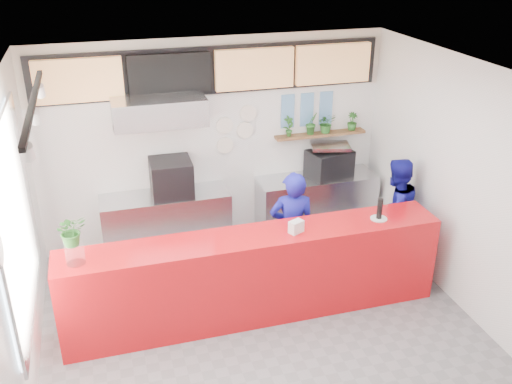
{
  "coord_description": "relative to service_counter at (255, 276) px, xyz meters",
  "views": [
    {
      "loc": [
        -1.59,
        -5.09,
        4.3
      ],
      "look_at": [
        0.1,
        0.7,
        1.5
      ],
      "focal_mm": 40.0,
      "sensor_mm": 36.0,
      "label": 1
    }
  ],
  "objects": [
    {
      "name": "herb_d",
      "position": [
        2.11,
        2.0,
        1.11
      ],
      "size": [
        0.15,
        0.14,
        0.27
      ],
      "primitive_type": "imported",
      "rotation": [
        0.0,
        0.0,
        -0.0
      ],
      "color": "#245B20",
      "rests_on": "herb_shelf"
    },
    {
      "name": "prep_bench",
      "position": [
        -0.8,
        1.8,
        -0.1
      ],
      "size": [
        1.8,
        0.6,
        0.9
      ],
      "primitive_type": "cube",
      "color": "#B2B5BA",
      "rests_on": "ground"
    },
    {
      "name": "staff_center",
      "position": [
        0.64,
        0.52,
        0.25
      ],
      "size": [
        0.66,
        0.51,
        1.59
      ],
      "primitive_type": "imported",
      "rotation": [
        0.0,
        0.0,
        2.91
      ],
      "color": "navy",
      "rests_on": "ground"
    },
    {
      "name": "white_plate",
      "position": [
        1.55,
        -0.04,
        0.56
      ],
      "size": [
        0.22,
        0.22,
        0.02
      ],
      "primitive_type": "cylinder",
      "rotation": [
        0.0,
        0.0,
        0.11
      ],
      "color": "silver",
      "rests_on": "service_counter"
    },
    {
      "name": "staff_right",
      "position": [
        2.16,
        0.64,
        0.22
      ],
      "size": [
        0.87,
        0.75,
        1.55
      ],
      "primitive_type": "imported",
      "rotation": [
        0.0,
        0.0,
        3.38
      ],
      "color": "navy",
      "rests_on": "ground"
    },
    {
      "name": "photo_frame_e",
      "position": [
        1.4,
        2.08,
        1.2
      ],
      "size": [
        0.2,
        0.02,
        0.25
      ],
      "primitive_type": "cube",
      "color": "#598CBF",
      "rests_on": "wall_back"
    },
    {
      "name": "hood_lip",
      "position": [
        -0.8,
        1.75,
        1.4
      ],
      "size": [
        1.2,
        0.69,
        0.31
      ],
      "primitive_type": "cube",
      "rotation": [
        -0.35,
        0.0,
        0.0
      ],
      "color": "#B2B5BA",
      "rests_on": "ceiling"
    },
    {
      "name": "basil_vase",
      "position": [
        -1.97,
        -0.05,
        0.94
      ],
      "size": [
        0.37,
        0.34,
        0.34
      ],
      "primitive_type": "imported",
      "rotation": [
        0.0,
        0.0,
        0.3
      ],
      "color": "#245B20",
      "rests_on": "glass_vase"
    },
    {
      "name": "cream_band",
      "position": [
        0.0,
        2.09,
        2.05
      ],
      "size": [
        5.0,
        0.02,
        0.8
      ],
      "primitive_type": "cube",
      "color": "beige",
      "rests_on": "wall_back"
    },
    {
      "name": "photo_frame_b",
      "position": [
        1.4,
        2.08,
        1.45
      ],
      "size": [
        0.2,
        0.02,
        0.25
      ],
      "primitive_type": "cube",
      "color": "#598CBF",
      "rests_on": "wall_back"
    },
    {
      "name": "dec_plate_b",
      "position": [
        0.45,
        2.07,
        1.1
      ],
      "size": [
        0.24,
        0.03,
        0.24
      ],
      "primitive_type": "cylinder",
      "rotation": [
        1.57,
        0.0,
        0.0
      ],
      "color": "silver",
      "rests_on": "wall_back"
    },
    {
      "name": "napkin_holder",
      "position": [
        0.48,
        -0.07,
        0.62
      ],
      "size": [
        0.19,
        0.16,
        0.15
      ],
      "primitive_type": "cube",
      "rotation": [
        0.0,
        0.0,
        0.42
      ],
      "color": "silver",
      "rests_on": "service_counter"
    },
    {
      "name": "service_counter",
      "position": [
        0.0,
        0.0,
        0.0
      ],
      "size": [
        4.5,
        0.6,
        1.1
      ],
      "primitive_type": "cube",
      "color": "#B50C12",
      "rests_on": "ground"
    },
    {
      "name": "glass_vase",
      "position": [
        -1.97,
        -0.05,
        0.67
      ],
      "size": [
        0.23,
        0.23,
        0.24
      ],
      "primitive_type": "cylinder",
      "rotation": [
        0.0,
        0.0,
        -0.15
      ],
      "color": "silver",
      "rests_on": "service_counter"
    },
    {
      "name": "soffit",
      "position": [
        0.0,
        2.06,
        2.0
      ],
      "size": [
        4.8,
        0.04,
        0.65
      ],
      "primitive_type": "cube",
      "color": "black",
      "rests_on": "wall_back"
    },
    {
      "name": "ceiling",
      "position": [
        0.0,
        -0.4,
        2.45
      ],
      "size": [
        5.0,
        5.0,
        0.0
      ],
      "primitive_type": "plane",
      "rotation": [
        3.14,
        0.0,
        0.0
      ],
      "color": "silver"
    },
    {
      "name": "herb_c",
      "position": [
        1.69,
        2.0,
        1.12
      ],
      "size": [
        0.27,
        0.23,
        0.3
      ],
      "primitive_type": "imported",
      "rotation": [
        0.0,
        0.0,
        0.01
      ],
      "color": "#245B20",
      "rests_on": "herb_shelf"
    },
    {
      "name": "herb_shelf",
      "position": [
        1.6,
        2.0,
        0.95
      ],
      "size": [
        1.4,
        0.18,
        0.04
      ],
      "primitive_type": "cube",
      "color": "brown",
      "rests_on": "wall_back"
    },
    {
      "name": "wall_right",
      "position": [
        2.5,
        -0.4,
        0.95
      ],
      "size": [
        0.0,
        5.0,
        5.0
      ],
      "primitive_type": "plane",
      "rotation": [
        1.57,
        0.0,
        -1.57
      ],
      "color": "white",
      "rests_on": "ground"
    },
    {
      "name": "menu_board_mid_left",
      "position": [
        -0.59,
        1.98,
        2.0
      ],
      "size": [
        1.1,
        0.1,
        0.55
      ],
      "primitive_type": "cube",
      "color": "black",
      "rests_on": "wall_back"
    },
    {
      "name": "dec_plate_d",
      "position": [
        0.5,
        2.07,
        1.35
      ],
      "size": [
        0.24,
        0.03,
        0.24
      ],
      "primitive_type": "cylinder",
      "rotation": [
        1.57,
        0.0,
        0.0
      ],
      "color": "silver",
      "rests_on": "wall_back"
    },
    {
      "name": "espresso_machine",
      "position": [
        1.68,
        1.8,
        0.55
      ],
      "size": [
        0.71,
        0.58,
        0.4
      ],
      "primitive_type": "cube",
      "rotation": [
        0.0,
        0.0,
        0.23
      ],
      "color": "black",
      "rests_on": "right_bench"
    },
    {
      "name": "panini_oven",
      "position": [
        -0.69,
        1.8,
        0.6
      ],
      "size": [
        0.58,
        0.58,
        0.51
      ],
      "primitive_type": "cube",
      "rotation": [
        0.0,
        0.0,
        -0.02
      ],
      "color": "black",
      "rests_on": "prep_bench"
    },
    {
      "name": "photo_frame_c",
      "position": [
        1.7,
        2.08,
        1.45
      ],
      "size": [
        0.2,
        0.02,
        0.25
      ],
      "primitive_type": "cube",
      "color": "#598CBF",
      "rests_on": "wall_back"
    },
    {
      "name": "photo_frame_d",
      "position": [
        1.1,
        2.08,
        1.2
      ],
      "size": [
        0.2,
        0.02,
        0.25
      ],
      "primitive_type": "cube",
      "color": "#598CBF",
      "rests_on": "wall_back"
    },
    {
      "name": "wall_left",
      "position": [
        -2.5,
        -0.4,
        0.95
      ],
      "size": [
        0.0,
        5.0,
        5.0
      ],
      "primitive_type": "plane",
      "rotation": [
        1.57,
        0.0,
        1.57
      ],
      "color": "white",
      "rests_on": "ground"
    },
    {
      "name": "menu_board_mid_right",
      "position": [
        0.57,
        1.98,
        2.0
      ],
      "size": [
        1.1,
        0.1,
        0.55
      ],
      "primitive_type": "cube",
      "color": "tan",
      "rests_on": "wall_back"
    },
    {
      "name": "herb_a",
      "position": [
        1.1,
        2.0,
        1.12
      ],
      "size": [
        0.19,
        0.16,
        0.31
      ],
      "primitive_type": "imported",
      "rotation": [
        0.0,
        0.0,
        0.34
      ],
      "color": "#245B20",
      "rests_on": "herb_shelf"
    },
    {
      "name": "window_frame",
      "position": [
        -2.45,
        -0.1,
        1.15
      ],
      "size": [
        0.03,
        2.3,
        2.0
      ],
      "primitive_type": "cube",
      "color": "#B2B5BA",
      "rests_on": "wall_left"
    },
    {
      "name": "track_rail",
      "position": [
        -2.1,
        -0.4,
        2.39
      ],
      "size": [
        0.05,
        2.4,
        0.04
      ],
      "primitive_type": "cube",
      "color": "black",
      "rests_on": "ceiling"
    },
    {
      "name": "window_pane",
      "position": [
        -2.47,
        -0.1,
        1.15
      ],
      "size": [
        0.04,
        2.2,
        1.9
      ],
      "primitive_type": "cube",
      "color": "silver",
      "rests_on": "wall_left"
    },
    {
      "name": "photo_frame_f",
      "position": [
        1.7,
        2.08,
        1.2
      ],
      "size": [
        0.2,
        0.02,
        0.25
      ],
      "primitive_type": "cube",
      "color": "#598CBF",
      "rests_on": "wall_back"
    },
    {
      "name": "pepper_mill",
      "position": [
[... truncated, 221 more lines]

